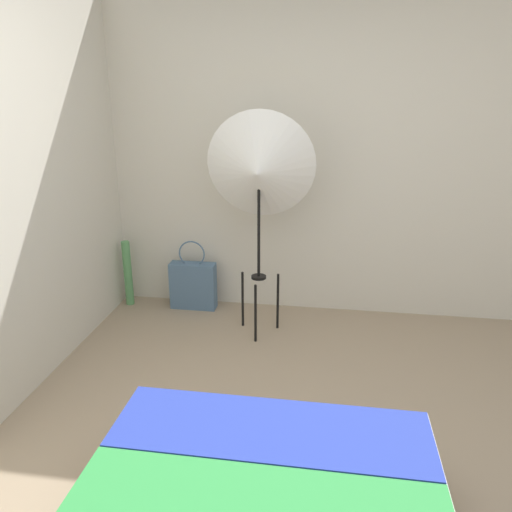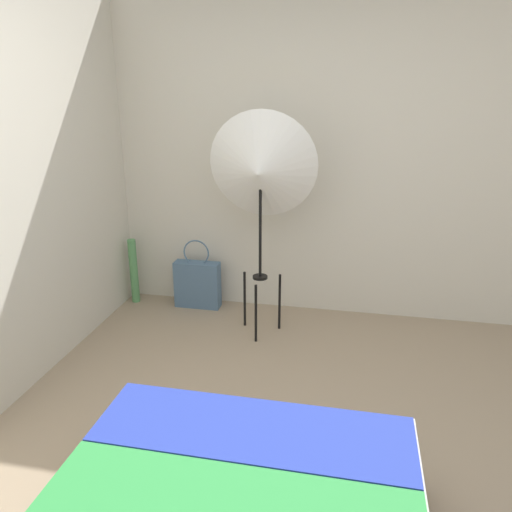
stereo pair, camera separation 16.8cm
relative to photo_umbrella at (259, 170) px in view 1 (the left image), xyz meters
The scene contains 6 objects.
ground_plane 2.09m from the photo_umbrella, 75.69° to the right, with size 14.00×14.00×0.00m, color gray.
wall_back 0.68m from the photo_umbrella, 52.65° to the left, with size 8.00×0.05×2.60m.
wall_side_left 1.46m from the photo_umbrella, 155.12° to the right, with size 0.05×8.00×2.60m.
photo_umbrella is the anchor object (origin of this frame).
tote_bag 1.28m from the photo_umbrella, 149.95° to the left, with size 0.39×0.13×0.61m.
paper_roll 1.59m from the photo_umbrella, 163.87° to the left, with size 0.07×0.07×0.58m.
Camera 1 is at (0.10, -1.88, 1.84)m, focal length 35.00 mm.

